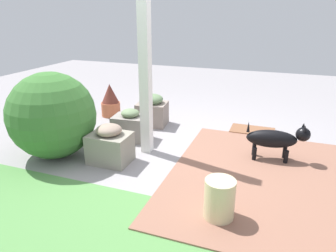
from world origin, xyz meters
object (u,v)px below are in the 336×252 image
Objects in this scene: terracotta_pot_broad at (47,110)px; dog at (276,139)px; stone_planter_nearest at (152,110)px; ceramic_urn at (219,200)px; terracotta_pot_spiky at (110,101)px; stone_planter_near at (131,126)px; porch_pillar at (145,61)px; doormat at (252,131)px; stone_planter_mid at (110,145)px; round_shrub at (52,115)px.

terracotta_pot_broad reaches higher than dog.
ceramic_urn is (-1.43, 1.93, -0.05)m from stone_planter_nearest.
stone_planter_near is at bearing 134.30° from terracotta_pot_spiky.
porch_pillar is 1.80m from terracotta_pot_broad.
ceramic_urn reaches higher than doormat.
stone_planter_near is (0.05, 0.63, -0.04)m from stone_planter_nearest.
dog is 1.92× the size of ceramic_urn.
stone_planter_near is at bearing -83.06° from stone_planter_mid.
porch_pillar is 2.22× the size of round_shrub.
round_shrub is (0.63, 0.76, 0.32)m from stone_planter_near.
terracotta_pot_broad is 1.05m from terracotta_pot_spiky.
round_shrub is at bearing 50.60° from stone_planter_near.
round_shrub reaches higher than stone_planter_mid.
stone_planter_nearest is 0.47× the size of round_shrub.
round_shrub is at bearing 36.94° from doormat.
doormat is at bearing -150.67° from stone_planter_near.
terracotta_pot_broad is at bearing -22.29° from stone_planter_mid.
porch_pillar is 1.26m from round_shrub.
terracotta_pot_broad is at bearing -4.50° from porch_pillar.
doormat is at bearing -143.06° from round_shrub.
stone_planter_mid reaches higher than doormat.
stone_planter_nearest is 0.78× the size of doormat.
porch_pillar is 1.78m from terracotta_pot_spiky.
dog is (-1.87, 0.01, 0.09)m from stone_planter_near.
dog is 1.35m from ceramic_urn.
stone_planter_nearest is 0.83m from terracotta_pot_spiky.
stone_planter_mid is 1.91m from dog.
porch_pillar is at bearing 44.08° from doormat.
stone_planter_nearest is at bearing -53.49° from ceramic_urn.
ceramic_urn is (-1.48, 1.30, -0.01)m from stone_planter_near.
round_shrub is at bearing -14.31° from ceramic_urn.
stone_planter_near is 1.97m from ceramic_urn.
terracotta_pot_broad is (1.33, -0.55, 0.12)m from stone_planter_mid.
ceramic_urn is at bearing 165.69° from round_shrub.
doormat is at bearing -69.16° from dog.
stone_planter_nearest is 1.03× the size of stone_planter_mid.
porch_pillar is at bearing 10.08° from dog.
terracotta_pot_spiky is at bearing -16.81° from dog.
round_shrub is at bearing 5.48° from stone_planter_mid.
dog is at bearing 163.19° from terracotta_pot_spiky.
ceramic_urn is (0.39, 1.29, -0.10)m from dog.
stone_planter_near is 0.80× the size of doormat.
terracotta_pot_broad is at bearing 2.58° from dog.
dog is at bearing -158.89° from stone_planter_mid.
stone_planter_mid is at bearing 47.02° from doormat.
stone_planter_near is 1.27m from terracotta_pot_broad.
dog reaches higher than stone_planter_near.
terracotta_pot_spiky is at bearing -42.91° from ceramic_urn.
dog is at bearing 179.80° from stone_planter_near.
round_shrub is (0.71, 0.07, 0.30)m from stone_planter_mid.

